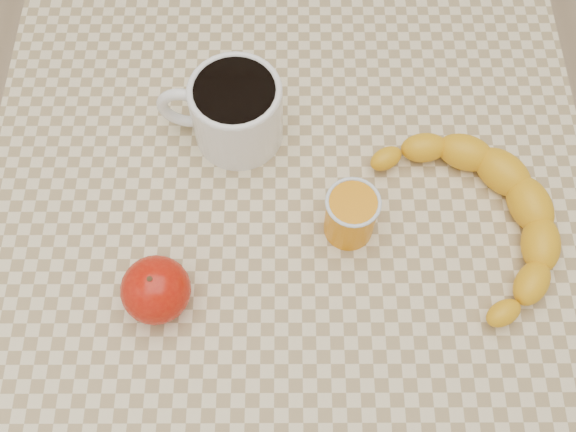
{
  "coord_description": "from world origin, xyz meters",
  "views": [
    {
      "loc": [
        -0.0,
        -0.34,
        1.49
      ],
      "look_at": [
        0.0,
        0.0,
        0.77
      ],
      "focal_mm": 40.0,
      "sensor_mm": 36.0,
      "label": 1
    }
  ],
  "objects_px": {
    "table": "(288,248)",
    "banana": "(478,216)",
    "orange_juice_glass": "(351,215)",
    "coffee_mug": "(234,110)",
    "apple": "(156,290)"
  },
  "relations": [
    {
      "from": "table",
      "to": "coffee_mug",
      "type": "distance_m",
      "value": 0.21
    },
    {
      "from": "table",
      "to": "banana",
      "type": "height_order",
      "value": "banana"
    },
    {
      "from": "orange_juice_glass",
      "to": "banana",
      "type": "xyz_separation_m",
      "value": [
        0.16,
        0.0,
        -0.01
      ]
    },
    {
      "from": "table",
      "to": "apple",
      "type": "distance_m",
      "value": 0.22
    },
    {
      "from": "banana",
      "to": "orange_juice_glass",
      "type": "bearing_deg",
      "value": 161.16
    },
    {
      "from": "orange_juice_glass",
      "to": "apple",
      "type": "distance_m",
      "value": 0.25
    },
    {
      "from": "orange_juice_glass",
      "to": "banana",
      "type": "relative_size",
      "value": 0.2
    },
    {
      "from": "table",
      "to": "banana",
      "type": "xyz_separation_m",
      "value": [
        0.24,
        -0.0,
        0.11
      ]
    },
    {
      "from": "banana",
      "to": "apple",
      "type": "bearing_deg",
      "value": 173.73
    },
    {
      "from": "table",
      "to": "banana",
      "type": "relative_size",
      "value": 2.11
    },
    {
      "from": "table",
      "to": "banana",
      "type": "distance_m",
      "value": 0.26
    },
    {
      "from": "coffee_mug",
      "to": "banana",
      "type": "bearing_deg",
      "value": -24.47
    },
    {
      "from": "coffee_mug",
      "to": "apple",
      "type": "height_order",
      "value": "coffee_mug"
    },
    {
      "from": "coffee_mug",
      "to": "orange_juice_glass",
      "type": "xyz_separation_m",
      "value": [
        0.15,
        -0.14,
        -0.01
      ]
    },
    {
      "from": "apple",
      "to": "table",
      "type": "bearing_deg",
      "value": 33.73
    }
  ]
}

